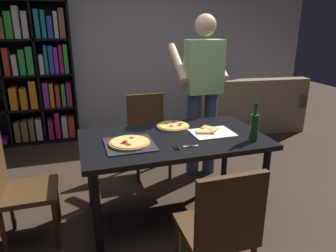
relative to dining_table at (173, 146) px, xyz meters
name	(u,v)px	position (x,y,z in m)	size (l,w,h in m)	color
ground_plane	(173,214)	(0.00, 0.00, -0.67)	(12.00, 12.00, 0.00)	#38281E
back_wall	(121,40)	(0.00, 2.60, 0.73)	(6.40, 0.10, 2.80)	#BCB7C6
dining_table	(173,146)	(0.00, 0.00, 0.00)	(1.53, 0.87, 0.75)	black
chair_near_camera	(221,226)	(0.00, -0.92, -0.16)	(0.42, 0.42, 0.90)	#472D19
chair_far_side	(148,129)	(0.00, 0.92, -0.16)	(0.42, 0.42, 0.90)	#472D19
chair_left_end	(15,184)	(-1.25, 0.00, -0.16)	(0.42, 0.42, 0.90)	#472D19
couch	(245,110)	(1.89, 1.99, -0.37)	(1.78, 1.04, 0.85)	gray
bookshelf	(26,73)	(-1.37, 2.37, 0.33)	(1.40, 0.35, 1.95)	black
person_serving_pizza	(203,88)	(0.56, 0.70, 0.33)	(0.55, 0.54, 1.75)	#38476B
pepperoni_pizza_on_tray	(130,143)	(-0.38, -0.07, 0.10)	(0.38, 0.38, 0.04)	#2D2D33
pizza_slices_on_towel	(211,132)	(0.34, 0.00, 0.09)	(0.36, 0.30, 0.03)	white
wine_bottle	(254,127)	(0.59, -0.27, 0.20)	(0.07, 0.07, 0.32)	#194723
kitchen_scissors	(182,147)	(-0.01, -0.24, 0.09)	(0.20, 0.09, 0.01)	silver
second_pizza_plain	(173,126)	(0.08, 0.24, 0.09)	(0.30, 0.30, 0.03)	tan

